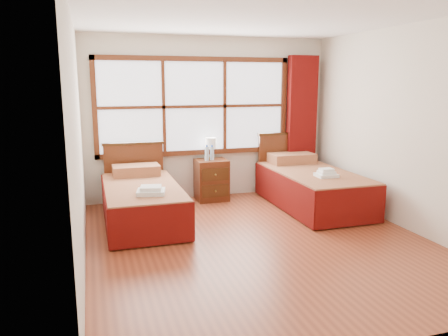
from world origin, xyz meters
name	(u,v)px	position (x,y,z in m)	size (l,w,h in m)	color
floor	(259,241)	(0.00, 0.00, 0.00)	(4.50, 4.50, 0.00)	brown
ceiling	(262,15)	(0.00, 0.00, 2.60)	(4.50, 4.50, 0.00)	white
wall_back	(209,118)	(0.00, 2.25, 1.30)	(4.00, 4.00, 0.00)	silver
wall_left	(78,141)	(-2.00, 0.00, 1.30)	(4.50, 4.50, 0.00)	silver
wall_right	(406,128)	(2.00, 0.00, 1.30)	(4.50, 4.50, 0.00)	silver
window	(195,107)	(-0.25, 2.21, 1.50)	(3.16, 0.06, 1.56)	white
curtain	(301,124)	(1.60, 2.11, 1.17)	(0.50, 0.16, 2.30)	#640B0A
bed_left	(142,200)	(-1.25, 1.20, 0.30)	(1.00, 2.02, 0.97)	#3C210C
bed_right	(311,186)	(1.32, 1.20, 0.32)	(1.07, 2.09, 1.04)	#3C210C
nightstand	(211,180)	(-0.04, 1.99, 0.33)	(0.50, 0.49, 0.66)	#552712
towels_left	(151,191)	(-1.19, 0.64, 0.56)	(0.39, 0.36, 0.10)	white
towels_right	(326,173)	(1.32, 0.74, 0.60)	(0.30, 0.26, 0.12)	white
lamp	(211,144)	(-0.02, 2.08, 0.90)	(0.18, 0.18, 0.34)	gold
bottle_near	(207,153)	(-0.12, 1.95, 0.77)	(0.07, 0.07, 0.25)	silver
bottle_far	(212,153)	(-0.03, 1.98, 0.77)	(0.06, 0.06, 0.24)	silver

